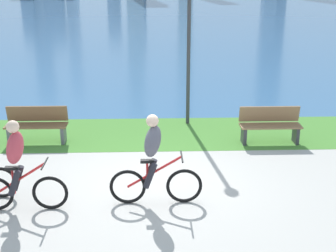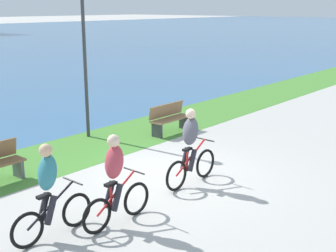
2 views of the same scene
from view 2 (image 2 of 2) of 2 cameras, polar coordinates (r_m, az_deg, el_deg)
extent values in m
plane|color=#B2AFA8|center=(10.49, -0.27, -6.34)|extent=(300.00, 300.00, 0.00)
cube|color=#478433|center=(12.62, -10.94, -2.89)|extent=(120.00, 2.58, 0.01)
torus|color=black|center=(10.35, 4.72, -4.72)|extent=(0.66, 0.06, 0.66)
torus|color=black|center=(9.59, 1.06, -6.30)|extent=(0.66, 0.06, 0.66)
cylinder|color=red|center=(9.85, 2.90, -3.94)|extent=(1.00, 0.04, 0.62)
cylinder|color=red|center=(9.77, 2.42, -4.40)|extent=(0.04, 0.04, 0.48)
cube|color=black|center=(9.69, 2.44, -2.94)|extent=(0.24, 0.10, 0.05)
cylinder|color=black|center=(10.14, 4.62, -1.69)|extent=(0.03, 0.52, 0.03)
ellipsoid|color=#595966|center=(9.66, 2.84, -0.65)|extent=(0.40, 0.36, 0.65)
sphere|color=beige|center=(9.56, 2.87, 1.54)|extent=(0.22, 0.22, 0.22)
cylinder|color=#26262D|center=(9.86, 2.15, -4.09)|extent=(0.27, 0.11, 0.49)
cylinder|color=#26262D|center=(9.74, 3.08, -4.33)|extent=(0.27, 0.11, 0.49)
torus|color=black|center=(8.55, -4.00, -9.14)|extent=(0.64, 0.06, 0.64)
torus|color=black|center=(7.97, -8.93, -11.18)|extent=(0.64, 0.06, 0.64)
cylinder|color=red|center=(8.12, -6.56, -8.36)|extent=(0.93, 0.04, 0.61)
cylinder|color=red|center=(8.07, -7.17, -8.93)|extent=(0.04, 0.04, 0.47)
cube|color=black|center=(7.97, -7.23, -7.25)|extent=(0.24, 0.10, 0.05)
cylinder|color=black|center=(8.31, -4.31, -5.65)|extent=(0.03, 0.52, 0.03)
ellipsoid|color=#BF3F4C|center=(7.90, -6.81, -4.51)|extent=(0.40, 0.36, 0.65)
sphere|color=beige|center=(7.78, -6.89, -1.87)|extent=(0.22, 0.22, 0.22)
cylinder|color=#26262D|center=(8.16, -7.40, -8.54)|extent=(0.27, 0.11, 0.49)
cylinder|color=#26262D|center=(8.02, -6.44, -8.93)|extent=(0.27, 0.11, 0.49)
torus|color=black|center=(8.28, -11.43, -10.32)|extent=(0.62, 0.06, 0.62)
torus|color=black|center=(7.79, -17.30, -12.44)|extent=(0.62, 0.06, 0.62)
cylinder|color=black|center=(7.89, -14.55, -9.59)|extent=(0.96, 0.04, 0.60)
cylinder|color=black|center=(7.85, -15.27, -10.18)|extent=(0.04, 0.04, 0.46)
cube|color=black|center=(7.75, -15.40, -8.50)|extent=(0.24, 0.10, 0.05)
cylinder|color=black|center=(8.04, -11.92, -6.81)|extent=(0.03, 0.52, 0.03)
ellipsoid|color=teal|center=(7.66, -14.98, -5.69)|extent=(0.40, 0.36, 0.65)
sphere|color=#D8AD84|center=(7.54, -15.17, -2.98)|extent=(0.22, 0.22, 0.22)
cylinder|color=#26262D|center=(7.95, -15.39, -9.79)|extent=(0.27, 0.11, 0.49)
cylinder|color=#26262D|center=(7.80, -14.55, -10.23)|extent=(0.27, 0.11, 0.49)
cube|color=#595960|center=(10.90, -18.34, -5.03)|extent=(0.08, 0.37, 0.45)
cube|color=olive|center=(13.86, 0.40, 0.90)|extent=(1.50, 0.45, 0.04)
cube|color=olive|center=(13.93, -0.21, 2.03)|extent=(1.50, 0.11, 0.40)
cube|color=#38383D|center=(14.40, 2.07, 0.51)|extent=(0.08, 0.37, 0.45)
cube|color=#38383D|center=(13.44, -1.40, -0.53)|extent=(0.08, 0.37, 0.45)
cylinder|color=#38383D|center=(13.40, -10.37, 6.98)|extent=(0.10, 0.10, 4.02)
camera|label=1|loc=(7.59, 56.05, 10.39)|focal=48.84mm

